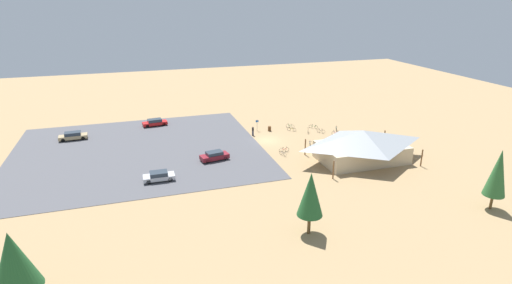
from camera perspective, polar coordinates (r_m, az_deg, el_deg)
ground at (r=72.09m, az=1.65°, el=0.22°), size 160.00×160.00×0.00m
parking_lot_asphalt at (r=70.06m, az=-16.22°, el=-1.17°), size 40.23×35.89×0.05m
bike_pavilion at (r=64.57m, az=14.74°, el=-0.28°), size 15.08×9.90×4.93m
trash_bin at (r=77.12m, az=1.92°, el=1.89°), size 0.60×0.60×0.90m
lot_sign at (r=76.90m, az=0.15°, el=2.60°), size 0.56×0.08×2.20m
pine_far_east at (r=43.00m, az=7.69°, el=-7.34°), size 2.77×2.77×7.15m
pine_east at (r=38.28m, az=-31.00°, el=-14.16°), size 3.70×3.70×7.16m
pine_mideast at (r=55.24m, az=30.92°, el=-3.76°), size 2.49×2.49×7.64m
bicycle_green_edge_south at (r=79.01m, az=4.85°, el=2.23°), size 1.29×1.22×0.92m
bicycle_teal_near_porch at (r=79.02m, az=11.25°, el=1.90°), size 0.82×1.63×0.82m
bicycle_silver_back_row at (r=73.52m, az=12.09°, el=0.47°), size 1.63×0.49×0.83m
bicycle_orange_yard_front at (r=76.58m, az=7.35°, el=1.56°), size 0.79×1.56×0.89m
bicycle_yellow_trailside at (r=77.35m, az=5.06°, el=1.81°), size 1.40×1.11×0.78m
bicycle_black_by_bin at (r=76.97m, az=9.14°, el=1.55°), size 1.10×1.38×0.80m
bicycle_blue_yard_right at (r=70.37m, az=7.61°, el=-0.14°), size 0.73×1.57×0.80m
bicycle_purple_edge_north at (r=76.49m, az=11.18°, el=1.29°), size 1.72×0.48×0.85m
bicycle_red_yard_left at (r=66.82m, az=3.98°, el=-1.09°), size 1.73×0.48×0.87m
bicycle_white_lone_east at (r=65.28m, az=3.82°, el=-1.62°), size 0.65×1.55×0.79m
bicycle_green_yard_center at (r=79.39m, az=8.08°, el=2.16°), size 1.34×1.21×0.78m
car_tan_mid_lot at (r=79.22m, az=-24.38°, el=0.80°), size 4.89×2.11×1.41m
car_maroon_aisle_side at (r=63.50m, az=-5.87°, el=-1.94°), size 4.68×2.58×1.40m
car_red_back_corner at (r=82.52m, az=-14.07°, el=2.70°), size 4.90×2.35×1.36m
car_silver_far_end at (r=57.90m, az=-13.52°, el=-4.69°), size 4.30×1.90×1.30m
visitor_by_pavilion at (r=74.35m, az=-0.44°, el=1.60°), size 0.37×0.36×1.77m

